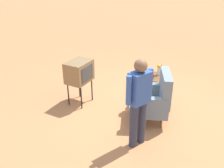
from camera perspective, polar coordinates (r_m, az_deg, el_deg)
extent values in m
plane|color=#C17A4C|center=(5.69, 6.81, -5.96)|extent=(60.00, 60.00, 0.00)
cylinder|color=brown|center=(5.57, 5.14, -5.31)|extent=(0.05, 0.05, 0.22)
cylinder|color=brown|center=(5.12, 5.13, -8.38)|extent=(0.05, 0.05, 0.22)
cylinder|color=brown|center=(5.60, 10.61, -5.47)|extent=(0.05, 0.05, 0.22)
cylinder|color=brown|center=(5.16, 11.11, -8.53)|extent=(0.05, 0.05, 0.22)
cube|color=slate|center=(5.24, 8.14, -4.94)|extent=(0.95, 0.95, 0.20)
cube|color=slate|center=(5.08, 12.04, -0.96)|extent=(0.77, 0.37, 0.64)
cube|color=slate|center=(5.41, 8.14, -1.12)|extent=(0.33, 0.70, 0.26)
cube|color=slate|center=(4.85, 8.48, -4.53)|extent=(0.33, 0.70, 0.26)
cylinder|color=black|center=(6.15, 7.47, -0.04)|extent=(0.04, 0.04, 0.64)
cylinder|color=black|center=(5.76, 6.33, -1.85)|extent=(0.04, 0.04, 0.64)
cylinder|color=black|center=(6.07, 11.55, -0.72)|extent=(0.04, 0.04, 0.64)
cylinder|color=black|center=(5.68, 10.68, -2.60)|extent=(0.04, 0.04, 0.64)
cube|color=brown|center=(5.77, 9.23, 1.69)|extent=(0.56, 0.56, 0.03)
cylinder|color=black|center=(5.63, -7.02, -3.10)|extent=(0.03, 0.03, 0.55)
cylinder|color=black|center=(5.95, -4.60, -1.32)|extent=(0.03, 0.03, 0.55)
cylinder|color=black|center=(5.82, -9.92, -2.26)|extent=(0.03, 0.03, 0.55)
cylinder|color=black|center=(6.13, -7.43, -0.58)|extent=(0.03, 0.03, 0.55)
cube|color=olive|center=(5.66, -7.52, 2.84)|extent=(0.65, 0.51, 0.48)
cube|color=#383D3F|center=(5.54, -5.62, 2.42)|extent=(0.42, 0.06, 0.34)
cylinder|color=#2D3347|center=(4.54, 6.79, -8.54)|extent=(0.14, 0.14, 0.86)
cylinder|color=#2D3347|center=(4.42, 4.91, -9.47)|extent=(0.14, 0.14, 0.86)
cube|color=#3356A8|center=(4.12, 6.30, -0.86)|extent=(0.42, 0.37, 0.56)
cylinder|color=#3356A8|center=(4.26, 8.64, 0.38)|extent=(0.09, 0.09, 0.50)
cylinder|color=#3356A8|center=(3.96, 3.82, -1.47)|extent=(0.09, 0.09, 0.50)
sphere|color=brown|center=(3.96, 6.57, 4.19)|extent=(0.22, 0.22, 0.22)
cylinder|color=blue|center=(5.79, 7.82, 2.70)|extent=(0.07, 0.07, 0.12)
cylinder|color=red|center=(5.60, 9.17, 1.76)|extent=(0.07, 0.07, 0.12)
cylinder|color=silver|center=(5.81, 10.68, 2.87)|extent=(0.09, 0.09, 0.18)
sphere|color=yellow|center=(5.76, 10.79, 4.15)|extent=(0.07, 0.07, 0.07)
sphere|color=#E04C66|center=(5.79, 10.97, 4.27)|extent=(0.07, 0.07, 0.07)
sphere|color=orange|center=(5.73, 10.57, 4.05)|extent=(0.07, 0.07, 0.07)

